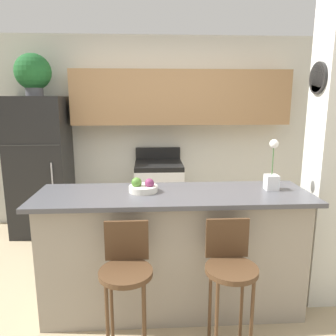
% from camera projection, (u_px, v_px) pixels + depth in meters
% --- Properties ---
extents(ground_plane, '(14.00, 14.00, 0.00)m').
position_uv_depth(ground_plane, '(173.00, 306.00, 2.79)').
color(ground_plane, tan).
extents(wall_back, '(5.60, 0.38, 2.55)m').
position_uv_depth(wall_back, '(170.00, 118.00, 4.43)').
color(wall_back, silver).
rests_on(wall_back, ground_plane).
extents(pillar_right, '(0.38, 0.32, 2.55)m').
position_uv_depth(pillar_right, '(334.00, 155.00, 2.67)').
color(pillar_right, silver).
rests_on(pillar_right, ground_plane).
extents(counter_bar, '(2.17, 0.67, 1.00)m').
position_uv_depth(counter_bar, '(173.00, 251.00, 2.69)').
color(counter_bar, gray).
rests_on(counter_bar, ground_plane).
extents(refrigerator, '(0.71, 0.63, 1.76)m').
position_uv_depth(refrigerator, '(41.00, 166.00, 4.19)').
color(refrigerator, black).
rests_on(refrigerator, ground_plane).
extents(stove_range, '(0.61, 0.64, 1.07)m').
position_uv_depth(stove_range, '(159.00, 196.00, 4.36)').
color(stove_range, white).
rests_on(stove_range, ground_plane).
extents(bar_stool_left, '(0.35, 0.35, 0.93)m').
position_uv_depth(bar_stool_left, '(126.00, 272.00, 2.15)').
color(bar_stool_left, '#4C331E').
rests_on(bar_stool_left, ground_plane).
extents(bar_stool_right, '(0.35, 0.35, 0.93)m').
position_uv_depth(bar_stool_right, '(230.00, 269.00, 2.19)').
color(bar_stool_right, '#4C331E').
rests_on(bar_stool_right, ground_plane).
extents(potted_plant_on_fridge, '(0.44, 0.44, 0.51)m').
position_uv_depth(potted_plant_on_fridge, '(33.00, 73.00, 3.95)').
color(potted_plant_on_fridge, '#4C4C51').
rests_on(potted_plant_on_fridge, refrigerator).
extents(orchid_vase, '(0.10, 0.10, 0.41)m').
position_uv_depth(orchid_vase, '(272.00, 174.00, 2.65)').
color(orchid_vase, white).
rests_on(orchid_vase, counter_bar).
extents(fruit_bowl, '(0.23, 0.23, 0.12)m').
position_uv_depth(fruit_bowl, '(143.00, 187.00, 2.60)').
color(fruit_bowl, silver).
rests_on(fruit_bowl, counter_bar).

